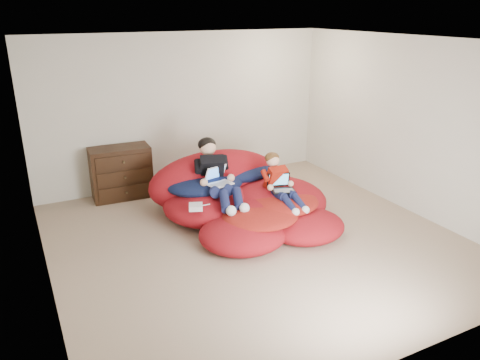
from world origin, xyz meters
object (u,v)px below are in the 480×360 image
object	(u,v)px
older_boy	(216,172)
laptop_black	(281,186)
beanbag_pile	(242,199)
laptop_white	(218,179)
dresser	(121,173)
younger_boy	(280,181)

from	to	relation	value
older_boy	laptop_black	size ratio (longest dim) A/B	3.21
beanbag_pile	laptop_white	xyz separation A→B (m)	(-0.36, 0.02, 0.36)
laptop_black	beanbag_pile	bearing A→B (deg)	133.87
laptop_black	laptop_white	bearing A→B (deg)	150.23
older_boy	dresser	bearing A→B (deg)	124.68
younger_boy	beanbag_pile	bearing A→B (deg)	136.69
dresser	older_boy	bearing A→B (deg)	-55.32
younger_boy	laptop_white	world-z (taller)	younger_boy
laptop_white	laptop_black	bearing A→B (deg)	-29.77
younger_boy	laptop_black	xyz separation A→B (m)	(-0.00, -0.04, -0.06)
younger_boy	laptop_white	bearing A→B (deg)	152.48
beanbag_pile	older_boy	xyz separation A→B (m)	(-0.36, 0.09, 0.43)
beanbag_pile	laptop_white	world-z (taller)	beanbag_pile
dresser	younger_boy	xyz separation A→B (m)	(1.75, -1.90, 0.20)
laptop_white	younger_boy	bearing A→B (deg)	-27.52
dresser	laptop_white	world-z (taller)	dresser
beanbag_pile	older_boy	bearing A→B (deg)	165.91
older_boy	beanbag_pile	bearing A→B (deg)	-14.09
beanbag_pile	older_boy	world-z (taller)	older_boy
beanbag_pile	younger_boy	size ratio (longest dim) A/B	2.70
older_boy	laptop_white	xyz separation A→B (m)	(0.00, -0.07, -0.08)
older_boy	laptop_black	bearing A→B (deg)	-33.63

